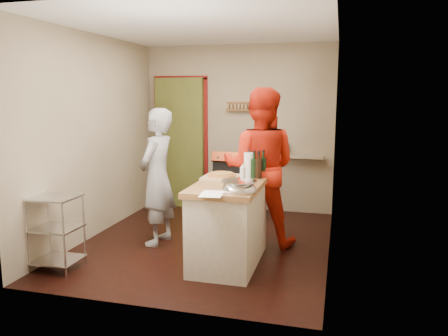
{
  "coord_description": "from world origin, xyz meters",
  "views": [
    {
      "loc": [
        1.56,
        -5.02,
        1.83
      ],
      "look_at": [
        0.23,
        0.0,
        0.96
      ],
      "focal_mm": 35.0,
      "sensor_mm": 36.0,
      "label": 1
    }
  ],
  "objects_px": {
    "island": "(229,221)",
    "person_red": "(260,167)",
    "stove": "(236,185)",
    "wire_shelving": "(56,229)",
    "person_stripe": "(157,177)"
  },
  "relations": [
    {
      "from": "stove",
      "to": "person_red",
      "type": "relative_size",
      "value": 0.52
    },
    {
      "from": "stove",
      "to": "person_red",
      "type": "distance_m",
      "value": 1.48
    },
    {
      "from": "stove",
      "to": "island",
      "type": "xyz_separation_m",
      "value": [
        0.39,
        -2.0,
        0.03
      ]
    },
    {
      "from": "stove",
      "to": "island",
      "type": "bearing_deg",
      "value": -78.82
    },
    {
      "from": "person_red",
      "to": "stove",
      "type": "bearing_deg",
      "value": -66.3
    },
    {
      "from": "island",
      "to": "person_stripe",
      "type": "height_order",
      "value": "person_stripe"
    },
    {
      "from": "island",
      "to": "person_red",
      "type": "bearing_deg",
      "value": 75.03
    },
    {
      "from": "person_stripe",
      "to": "person_red",
      "type": "xyz_separation_m",
      "value": [
        1.21,
        0.33,
        0.12
      ]
    },
    {
      "from": "wire_shelving",
      "to": "person_red",
      "type": "xyz_separation_m",
      "value": [
        1.92,
        1.37,
        0.52
      ]
    },
    {
      "from": "island",
      "to": "person_stripe",
      "type": "bearing_deg",
      "value": 157.74
    },
    {
      "from": "wire_shelving",
      "to": "person_red",
      "type": "bearing_deg",
      "value": 35.46
    },
    {
      "from": "person_red",
      "to": "wire_shelving",
      "type": "bearing_deg",
      "value": 33.87
    },
    {
      "from": "stove",
      "to": "person_red",
      "type": "xyz_separation_m",
      "value": [
        0.59,
        -1.25,
        0.51
      ]
    },
    {
      "from": "stove",
      "to": "island",
      "type": "relative_size",
      "value": 0.77
    },
    {
      "from": "stove",
      "to": "person_stripe",
      "type": "height_order",
      "value": "person_stripe"
    }
  ]
}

